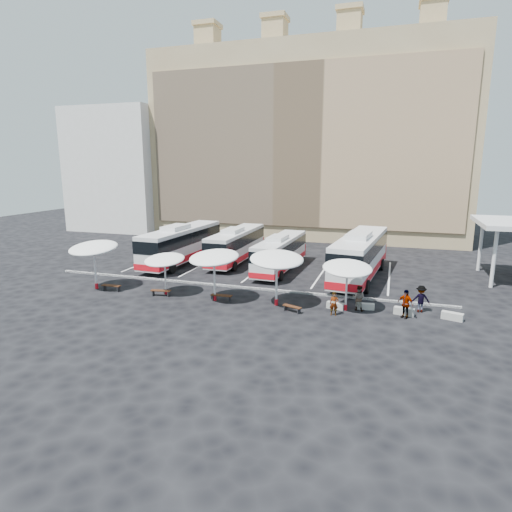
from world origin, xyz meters
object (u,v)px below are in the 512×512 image
(sunshade_3, at_px, (277,259))
(wood_bench_3, at_px, (292,307))
(passenger_3, at_px, (421,299))
(conc_bench_0, at_px, (335,306))
(bus_0, at_px, (182,243))
(passenger_0, at_px, (334,304))
(passenger_1, at_px, (359,298))
(bus_2, at_px, (280,252))
(wood_bench_1, at_px, (161,291))
(wood_bench_0, at_px, (111,286))
(passenger_2, at_px, (405,304))
(conc_bench_2, at_px, (404,311))
(sunshade_1, at_px, (165,260))
(bus_3, at_px, (360,254))
(bus_1, at_px, (236,244))
(conc_bench_3, at_px, (452,316))
(sunshade_4, at_px, (347,268))
(sunshade_0, at_px, (93,248))
(wood_bench_2, at_px, (221,296))
(conc_bench_1, at_px, (366,306))
(sunshade_2, at_px, (214,258))

(sunshade_3, relative_size, wood_bench_3, 3.56)
(passenger_3, bearing_deg, conc_bench_0, 4.11)
(bus_0, bearing_deg, conc_bench_0, -27.03)
(passenger_0, bearing_deg, passenger_1, 37.97)
(bus_2, relative_size, wood_bench_1, 6.93)
(wood_bench_0, distance_m, passenger_2, 22.20)
(passenger_2, bearing_deg, conc_bench_2, 125.44)
(sunshade_1, bearing_deg, bus_3, 34.34)
(bus_1, xyz_separation_m, conc_bench_0, (11.73, -11.64, -1.63))
(sunshade_1, relative_size, conc_bench_3, 2.50)
(sunshade_1, relative_size, conc_bench_2, 2.52)
(bus_3, distance_m, conc_bench_3, 11.17)
(sunshade_4, bearing_deg, bus_2, 126.99)
(passenger_3, bearing_deg, sunshade_3, 2.28)
(conc_bench_0, bearing_deg, passenger_0, -87.32)
(bus_1, bearing_deg, sunshade_4, -43.08)
(bus_3, relative_size, passenger_3, 7.25)
(sunshade_1, distance_m, passenger_0, 13.26)
(bus_2, height_order, conc_bench_2, bus_2)
(sunshade_0, relative_size, wood_bench_3, 2.80)
(bus_1, height_order, bus_3, bus_3)
(sunshade_0, distance_m, conc_bench_3, 26.90)
(bus_2, xyz_separation_m, wood_bench_2, (-1.73, -10.42, -1.39))
(conc_bench_0, bearing_deg, wood_bench_3, -150.04)
(wood_bench_3, height_order, passenger_1, passenger_1)
(sunshade_4, xyz_separation_m, wood_bench_2, (-8.94, -0.84, -2.61))
(sunshade_3, relative_size, conc_bench_3, 3.82)
(sunshade_0, bearing_deg, passenger_2, 1.37)
(conc_bench_1, bearing_deg, sunshade_2, -172.59)
(conc_bench_1, xyz_separation_m, passenger_0, (-1.98, -1.87, 0.59))
(bus_0, distance_m, bus_1, 5.56)
(passenger_1, bearing_deg, conc_bench_0, 18.50)
(bus_3, relative_size, wood_bench_2, 8.42)
(passenger_2, bearing_deg, conc_bench_0, -151.93)
(bus_3, distance_m, wood_bench_2, 13.53)
(bus_1, xyz_separation_m, wood_bench_1, (-1.42, -12.79, -1.49))
(wood_bench_2, xyz_separation_m, conc_bench_2, (12.79, 1.08, -0.13))
(conc_bench_2, bearing_deg, sunshade_3, -175.51)
(sunshade_1, distance_m, wood_bench_1, 2.44)
(wood_bench_1, distance_m, wood_bench_3, 10.43)
(wood_bench_2, bearing_deg, wood_bench_3, -6.96)
(bus_0, height_order, sunshade_4, bus_0)
(bus_1, bearing_deg, wood_bench_0, -114.44)
(bus_0, xyz_separation_m, passenger_0, (16.93, -10.86, -1.25))
(wood_bench_2, bearing_deg, passenger_0, -3.02)
(passenger_0, bearing_deg, wood_bench_3, 177.16)
(bus_0, bearing_deg, bus_3, 0.50)
(sunshade_1, height_order, sunshade_3, sunshade_3)
(passenger_3, bearing_deg, wood_bench_1, -0.32)
(wood_bench_3, bearing_deg, sunshade_0, 177.94)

